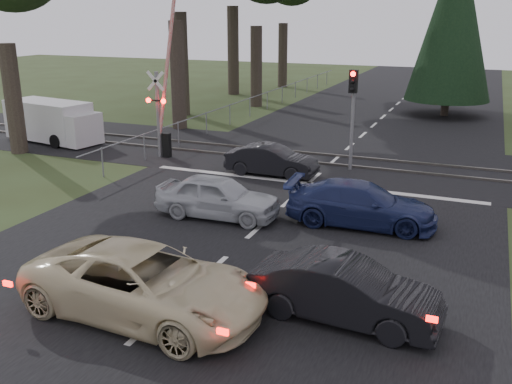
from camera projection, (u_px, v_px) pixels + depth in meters
The scene contains 16 objects.
ground at pixel (213, 269), 14.51m from camera, with size 120.00×120.00×0.00m, color #313B1B.
road at pixel (321, 172), 23.34m from camera, with size 14.00×100.00×0.01m, color black.
rail_corridor at pixel (334, 161), 25.10m from camera, with size 120.00×8.00×0.01m, color black.
stop_line at pixel (308, 183), 21.74m from camera, with size 13.00×0.35×0.00m, color silver.
rail_near at pixel (329, 164), 24.38m from camera, with size 120.00×0.12×0.10m, color #59544C.
rail_far at pixel (338, 156), 25.80m from camera, with size 120.00×0.12×0.10m, color #59544C.
crossing_signal at pixel (162, 112), 25.15m from camera, with size 1.62×0.38×6.96m.
traffic_signal_center at pixel (353, 103), 22.73m from camera, with size 0.32×0.48×4.10m.
conifer_tree at pixel (454, 17), 34.41m from camera, with size 5.20×5.20×11.00m.
fence_left at pixel (259, 113), 37.19m from camera, with size 0.10×36.00×1.20m, color slate, non-canonical shape.
cream_coupe at pixel (145, 283), 12.10m from camera, with size 2.47×5.36×1.49m, color beige.
dark_hatchback at pixel (345, 291), 11.93m from camera, with size 1.39×4.00×1.32m, color black.
silver_car at pixel (218, 197), 18.01m from camera, with size 1.59×3.96×1.35m, color #ABAFB3.
blue_sedan at pixel (361, 204), 17.36m from camera, with size 1.85×4.55×1.32m, color #1A224E.
dark_car_far at pixel (272, 160), 22.72m from camera, with size 1.28×3.67×1.21m, color black.
white_van at pixel (54, 122), 28.45m from camera, with size 5.43×2.69×2.03m.
Camera 1 is at (6.03, -11.85, 6.23)m, focal length 40.00 mm.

